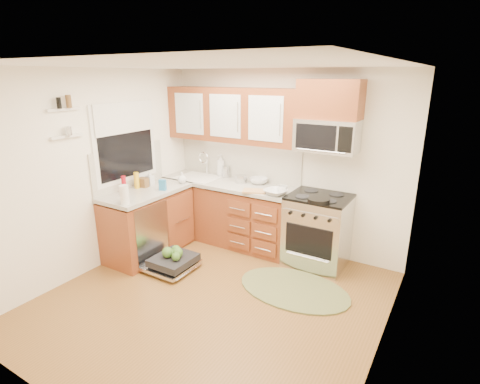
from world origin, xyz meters
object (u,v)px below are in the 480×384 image
Objects in this scene: stock_pot at (241,179)px; paper_towel_roll at (124,195)px; rug at (294,289)px; cutting_board at (254,191)px; sink at (198,185)px; upper_cabinets at (232,115)px; range at (317,230)px; bowl_a at (276,192)px; dishwasher at (171,262)px; cup at (282,190)px; skillet at (319,200)px; bowl_b at (259,181)px; microwave at (327,136)px.

stock_pot is 1.69m from paper_towel_roll.
cutting_board is at bearing 147.00° from rug.
upper_cabinets is at bearing 16.45° from sink.
range is at bearing 36.92° from paper_towel_roll.
bowl_a reaches higher than sink.
cup is at bearing 44.36° from dishwasher.
stock_pot reaches higher than rug.
skillet is (2.00, -0.24, 0.17)m from sink.
sink is at bearing 176.71° from cup.
skillet is (0.07, -0.25, 0.50)m from range.
dishwasher is 2.44× the size of bowl_a.
range is at bearing -9.90° from bowl_b.
microwave is at bearing 1.65° from stock_pot.
skillet is 0.92× the size of bowl_a.
microwave is 0.89m from cup.
rug is at bearing -88.94° from range.
paper_towel_roll reaches higher than dishwasher.
upper_cabinets is 15.03× the size of cup.
range is 0.74m from bowl_a.
dishwasher is 2.30× the size of cutting_board.
stock_pot is 0.73m from bowl_a.
dishwasher is at bearing -140.93° from microwave.
bowl_a is at bearing 173.41° from skillet.
cutting_board is at bearing -69.81° from bowl_b.
rug is 7.41× the size of stock_pot.
stock_pot is at bearing 158.85° from bowl_a.
microwave is 4.21× the size of stock_pot.
bowl_a reaches higher than dishwasher.
dishwasher is 2.03m from skillet.
cup is at bearing -3.29° from sink.
upper_cabinets reaches higher than cutting_board.
cup is (0.74, -0.18, -0.00)m from stock_pot.
upper_cabinets is 1.99m from range.
microwave is 3.23× the size of paper_towel_roll.
skillet is 1.13m from bowl_b.
paper_towel_roll reaches higher than bowl_a.
bowl_b is at bearing 170.10° from range.
range reaches higher than cutting_board.
skillet reaches higher than range.
rug is at bearing -46.67° from bowl_a.
paper_towel_roll is at bearing -120.54° from bowl_b.
dishwasher is at bearing -104.81° from stock_pot.
bowl_b reaches higher than dishwasher.
bowl_b is at bearing 3.32° from upper_cabinets.
dishwasher is (0.39, -1.12, -0.70)m from sink.
range is 5.27× the size of stock_pot.
sink is 0.89× the size of dishwasher.
upper_cabinets is at bearing 165.03° from skillet.
rug is 1.24m from bowl_a.
bowl_a is at bearing -20.46° from upper_cabinets.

